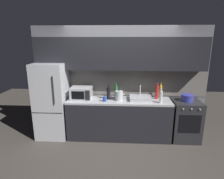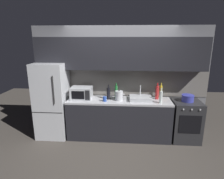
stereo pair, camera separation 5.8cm
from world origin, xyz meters
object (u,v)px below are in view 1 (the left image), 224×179
(wine_bottle_dark, at_px, (108,93))
(oven_range, at_px, (185,120))
(refrigerator, at_px, (52,101))
(cooking_pot, at_px, (187,98))
(microwave, at_px, (81,93))
(mug_blue, at_px, (105,99))
(wine_bottle_green, at_px, (116,92))
(wine_bottle_clear, at_px, (161,97))
(wine_bottle_red, at_px, (157,92))
(wine_bottle_yellow, at_px, (161,91))
(kettle, at_px, (119,96))

(wine_bottle_dark, bearing_deg, oven_range, -1.13)
(refrigerator, distance_m, wine_bottle_dark, 1.30)
(wine_bottle_dark, relative_size, cooking_pot, 1.28)
(microwave, height_order, cooking_pot, microwave)
(mug_blue, bearing_deg, wine_bottle_green, 48.08)
(oven_range, bearing_deg, refrigerator, 179.98)
(oven_range, xyz_separation_m, wine_bottle_green, (-1.56, 0.14, 0.60))
(wine_bottle_clear, distance_m, wine_bottle_dark, 1.14)
(wine_bottle_green, distance_m, wine_bottle_red, 0.92)
(wine_bottle_yellow, xyz_separation_m, wine_bottle_red, (-0.09, -0.08, 0.00))
(wine_bottle_green, distance_m, wine_bottle_yellow, 1.01)
(wine_bottle_yellow, bearing_deg, mug_blue, -165.53)
(wine_bottle_red, bearing_deg, kettle, -169.64)
(oven_range, relative_size, wine_bottle_red, 2.44)
(kettle, relative_size, wine_bottle_clear, 0.72)
(microwave, relative_size, cooking_pot, 1.79)
(kettle, relative_size, cooking_pot, 0.92)
(microwave, height_order, wine_bottle_yellow, wine_bottle_yellow)
(oven_range, height_order, microwave, microwave)
(microwave, distance_m, wine_bottle_red, 1.69)
(refrigerator, bearing_deg, wine_bottle_clear, -3.85)
(wine_bottle_green, height_order, mug_blue, wine_bottle_green)
(wine_bottle_yellow, height_order, mug_blue, wine_bottle_yellow)
(kettle, bearing_deg, mug_blue, -163.69)
(wine_bottle_red, xyz_separation_m, cooking_pot, (0.64, -0.12, -0.08))
(wine_bottle_red, bearing_deg, wine_bottle_clear, -82.72)
(refrigerator, distance_m, wine_bottle_clear, 2.42)
(wine_bottle_red, relative_size, cooking_pot, 1.43)
(refrigerator, bearing_deg, cooking_pot, 0.00)
(wine_bottle_clear, distance_m, wine_bottle_red, 0.28)
(microwave, xyz_separation_m, wine_bottle_red, (1.69, 0.10, 0.02))
(wine_bottle_dark, bearing_deg, refrigerator, -178.54)
(wine_bottle_clear, bearing_deg, wine_bottle_yellow, 80.90)
(refrigerator, xyz_separation_m, wine_bottle_green, (1.45, 0.14, 0.19))
(wine_bottle_green, relative_size, mug_blue, 3.41)
(oven_range, distance_m, mug_blue, 1.86)
(microwave, distance_m, mug_blue, 0.56)
(microwave, bearing_deg, wine_bottle_red, 3.43)
(wine_bottle_yellow, bearing_deg, oven_range, -19.89)
(oven_range, distance_m, kettle, 1.59)
(kettle, relative_size, wine_bottle_green, 0.67)
(refrigerator, bearing_deg, kettle, -1.31)
(wine_bottle_dark, xyz_separation_m, mug_blue, (-0.07, -0.16, -0.08))
(wine_bottle_yellow, relative_size, mug_blue, 3.50)
(wine_bottle_clear, height_order, wine_bottle_yellow, wine_bottle_yellow)
(microwave, height_order, wine_bottle_clear, wine_bottle_clear)
(mug_blue, bearing_deg, kettle, 16.31)
(wine_bottle_clear, height_order, mug_blue, wine_bottle_clear)
(wine_bottle_red, height_order, cooking_pot, wine_bottle_red)
(kettle, bearing_deg, refrigerator, 178.69)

